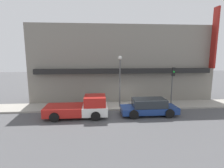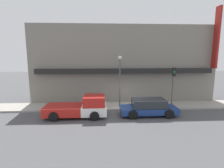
{
  "view_description": "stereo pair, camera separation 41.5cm",
  "coord_description": "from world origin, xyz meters",
  "px_view_note": "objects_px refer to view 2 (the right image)",
  "views": [
    {
      "loc": [
        -2.76,
        -15.49,
        5.12
      ],
      "look_at": [
        -1.42,
        1.07,
        2.36
      ],
      "focal_mm": 28.0,
      "sensor_mm": 36.0,
      "label": 1
    },
    {
      "loc": [
        -2.35,
        -15.52,
        5.12
      ],
      "look_at": [
        -1.42,
        1.07,
        2.36
      ],
      "focal_mm": 28.0,
      "sensor_mm": 36.0,
      "label": 2
    }
  ],
  "objects_px": {
    "parked_car": "(148,107)",
    "fire_hydrant": "(92,104)",
    "street_lamp": "(120,75)",
    "traffic_light": "(173,80)",
    "pickup_truck": "(80,107)"
  },
  "relations": [
    {
      "from": "parked_car",
      "to": "fire_hydrant",
      "type": "height_order",
      "value": "parked_car"
    },
    {
      "from": "fire_hydrant",
      "to": "street_lamp",
      "type": "relative_size",
      "value": 0.13
    },
    {
      "from": "parked_car",
      "to": "street_lamp",
      "type": "height_order",
      "value": "street_lamp"
    },
    {
      "from": "pickup_truck",
      "to": "fire_hydrant",
      "type": "distance_m",
      "value": 2.38
    },
    {
      "from": "pickup_truck",
      "to": "parked_car",
      "type": "xyz_separation_m",
      "value": [
        5.79,
        -0.0,
        -0.08
      ]
    },
    {
      "from": "fire_hydrant",
      "to": "traffic_light",
      "type": "relative_size",
      "value": 0.16
    },
    {
      "from": "pickup_truck",
      "to": "street_lamp",
      "type": "bearing_deg",
      "value": 29.09
    },
    {
      "from": "pickup_truck",
      "to": "traffic_light",
      "type": "bearing_deg",
      "value": 11.76
    },
    {
      "from": "traffic_light",
      "to": "parked_car",
      "type": "bearing_deg",
      "value": -144.53
    },
    {
      "from": "fire_hydrant",
      "to": "street_lamp",
      "type": "bearing_deg",
      "value": -2.51
    },
    {
      "from": "parked_car",
      "to": "street_lamp",
      "type": "bearing_deg",
      "value": 139.31
    },
    {
      "from": "fire_hydrant",
      "to": "traffic_light",
      "type": "height_order",
      "value": "traffic_light"
    },
    {
      "from": "street_lamp",
      "to": "fire_hydrant",
      "type": "bearing_deg",
      "value": 177.49
    },
    {
      "from": "street_lamp",
      "to": "traffic_light",
      "type": "relative_size",
      "value": 1.3
    },
    {
      "from": "street_lamp",
      "to": "traffic_light",
      "type": "distance_m",
      "value": 5.19
    }
  ]
}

